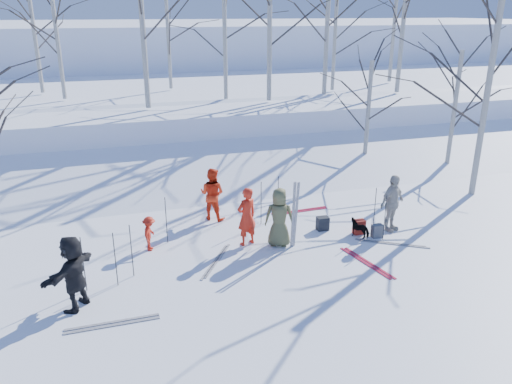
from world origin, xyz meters
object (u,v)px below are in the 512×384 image
object	(u,v)px
skier_grey_west	(73,273)
skier_redor_behind	(212,194)
skier_red_seated	(150,233)
backpack_red	(359,227)
skier_red_north	(247,216)
dog	(360,228)
backpack_grey	(377,231)
backpack_dark	(323,223)
skier_olive_center	(279,217)
skier_cream_east	(392,203)

from	to	relation	value
skier_grey_west	skier_redor_behind	bearing A→B (deg)	170.58
skier_red_seated	backpack_red	size ratio (longest dim) A/B	2.26
skier_red_north	dog	distance (m)	3.28
backpack_red	backpack_grey	distance (m)	0.52
skier_red_north	skier_red_seated	size ratio (longest dim) A/B	1.72
backpack_dark	skier_olive_center	bearing A→B (deg)	-159.72
skier_olive_center	skier_red_north	xyz separation A→B (m)	(-0.82, 0.31, 0.00)
skier_redor_behind	dog	xyz separation A→B (m)	(3.71, -2.45, -0.55)
skier_olive_center	skier_grey_west	bearing A→B (deg)	38.31
skier_grey_west	backpack_dark	size ratio (longest dim) A/B	4.19
skier_grey_west	backpack_red	distance (m)	7.80
skier_olive_center	dog	bearing A→B (deg)	-162.37
skier_redor_behind	backpack_red	xyz separation A→B (m)	(3.78, -2.28, -0.60)
skier_cream_east	backpack_red	bearing A→B (deg)	154.26
dog	backpack_red	xyz separation A→B (m)	(0.06, 0.17, -0.05)
dog	backpack_dark	xyz separation A→B (m)	(-0.82, 0.71, -0.06)
skier_red_north	skier_olive_center	bearing A→B (deg)	139.41
skier_red_north	backpack_dark	size ratio (longest dim) A/B	4.08
skier_redor_behind	skier_cream_east	xyz separation A→B (m)	(4.75, -2.33, 0.03)
skier_red_north	skier_red_seated	bearing A→B (deg)	-28.82
skier_redor_behind	backpack_red	distance (m)	4.45
skier_cream_east	skier_redor_behind	bearing A→B (deg)	130.95
skier_olive_center	backpack_dark	distance (m)	1.76
skier_cream_east	skier_olive_center	bearing A→B (deg)	156.77
skier_red_seated	skier_red_north	bearing A→B (deg)	-80.26
skier_grey_west	backpack_red	world-z (taller)	skier_grey_west
backpack_red	backpack_dark	world-z (taller)	backpack_red
skier_red_north	backpack_grey	distance (m)	3.74
skier_redor_behind	backpack_grey	xyz separation A→B (m)	(4.15, -2.65, -0.62)
skier_olive_center	skier_redor_behind	size ratio (longest dim) A/B	1.01
skier_cream_east	dog	bearing A→B (deg)	163.88
skier_olive_center	skier_cream_east	size ratio (longest dim) A/B	0.97
backpack_dark	skier_red_seated	bearing A→B (deg)	178.22
skier_redor_behind	backpack_red	size ratio (longest dim) A/B	3.86
skier_red_north	backpack_dark	world-z (taller)	skier_red_north
skier_red_north	backpack_dark	distance (m)	2.46
skier_redor_behind	skier_olive_center	bearing A→B (deg)	157.01
skier_redor_behind	skier_grey_west	xyz separation A→B (m)	(-3.83, -3.92, 0.03)
backpack_dark	skier_red_north	bearing A→B (deg)	-173.75
skier_olive_center	skier_red_north	size ratio (longest dim) A/B	1.00
skier_cream_east	backpack_dark	distance (m)	2.06
dog	skier_olive_center	bearing A→B (deg)	-42.72
skier_red_north	backpack_red	world-z (taller)	skier_red_north
skier_olive_center	skier_red_north	bearing A→B (deg)	0.11
skier_red_north	skier_redor_behind	size ratio (longest dim) A/B	1.01
dog	backpack_dark	bearing A→B (deg)	-80.22
skier_olive_center	backpack_grey	bearing A→B (deg)	-165.78
skier_red_north	skier_red_seated	world-z (taller)	skier_red_north
skier_red_seated	dog	distance (m)	5.83
skier_red_seated	dog	xyz separation A→B (m)	(5.76, -0.87, -0.22)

